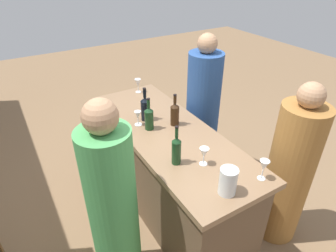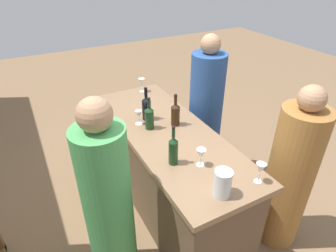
{
  "view_description": "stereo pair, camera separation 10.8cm",
  "coord_description": "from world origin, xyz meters",
  "px_view_note": "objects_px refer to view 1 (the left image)",
  "views": [
    {
      "loc": [
        -1.83,
        1.1,
        2.27
      ],
      "look_at": [
        0.0,
        0.0,
        0.96
      ],
      "focal_mm": 30.8,
      "sensor_mm": 36.0,
      "label": 1
    },
    {
      "loc": [
        -1.88,
        1.0,
        2.27
      ],
      "look_at": [
        0.0,
        0.0,
        0.96
      ],
      "focal_mm": 30.8,
      "sensor_mm": 36.0,
      "label": 2
    }
  ],
  "objects_px": {
    "wine_glass_far_left": "(138,116)",
    "person_center_guest": "(202,115)",
    "wine_glass_near_right": "(204,153)",
    "water_pitcher": "(228,181)",
    "wine_bottle_leftmost_olive_green": "(176,150)",
    "wine_bottle_center_olive_green": "(149,118)",
    "person_server_behind": "(113,209)",
    "wine_glass_near_center": "(138,83)",
    "person_left_guest": "(289,173)",
    "wine_bottle_second_left_amber_brown": "(175,113)",
    "wine_glass_near_left": "(264,166)",
    "wine_bottle_second_right_near_black": "(145,108)"
  },
  "relations": [
    {
      "from": "person_left_guest",
      "to": "wine_glass_near_center",
      "type": "bearing_deg",
      "value": -86.72
    },
    {
      "from": "wine_glass_near_left",
      "to": "water_pitcher",
      "type": "bearing_deg",
      "value": 85.72
    },
    {
      "from": "wine_bottle_leftmost_olive_green",
      "to": "person_server_behind",
      "type": "distance_m",
      "value": 0.61
    },
    {
      "from": "wine_bottle_leftmost_olive_green",
      "to": "wine_glass_near_right",
      "type": "relative_size",
      "value": 2.24
    },
    {
      "from": "wine_bottle_second_right_near_black",
      "to": "wine_glass_far_left",
      "type": "height_order",
      "value": "wine_bottle_second_right_near_black"
    },
    {
      "from": "wine_glass_far_left",
      "to": "water_pitcher",
      "type": "xyz_separation_m",
      "value": [
        -1.07,
        -0.12,
        0.0
      ]
    },
    {
      "from": "wine_bottle_second_right_near_black",
      "to": "wine_glass_near_right",
      "type": "xyz_separation_m",
      "value": [
        -0.8,
        -0.06,
        -0.02
      ]
    },
    {
      "from": "person_center_guest",
      "to": "wine_bottle_center_olive_green",
      "type": "bearing_deg",
      "value": 18.71
    },
    {
      "from": "wine_bottle_center_olive_green",
      "to": "wine_glass_near_center",
      "type": "height_order",
      "value": "wine_bottle_center_olive_green"
    },
    {
      "from": "wine_glass_near_left",
      "to": "wine_glass_near_right",
      "type": "relative_size",
      "value": 1.09
    },
    {
      "from": "wine_glass_near_center",
      "to": "person_center_guest",
      "type": "relative_size",
      "value": 0.1
    },
    {
      "from": "wine_bottle_leftmost_olive_green",
      "to": "person_center_guest",
      "type": "xyz_separation_m",
      "value": [
        0.71,
        -0.79,
        -0.29
      ]
    },
    {
      "from": "wine_bottle_second_right_near_black",
      "to": "person_server_behind",
      "type": "bearing_deg",
      "value": 138.43
    },
    {
      "from": "wine_glass_near_center",
      "to": "wine_glass_far_left",
      "type": "relative_size",
      "value": 1.12
    },
    {
      "from": "wine_glass_near_center",
      "to": "wine_glass_far_left",
      "type": "xyz_separation_m",
      "value": [
        -0.63,
        0.31,
        -0.01
      ]
    },
    {
      "from": "wine_bottle_leftmost_olive_green",
      "to": "wine_bottle_second_left_amber_brown",
      "type": "xyz_separation_m",
      "value": [
        0.47,
        -0.28,
        -0.01
      ]
    },
    {
      "from": "person_left_guest",
      "to": "person_server_behind",
      "type": "relative_size",
      "value": 0.95
    },
    {
      "from": "wine_glass_near_right",
      "to": "person_left_guest",
      "type": "relative_size",
      "value": 0.1
    },
    {
      "from": "person_left_guest",
      "to": "wine_glass_near_right",
      "type": "bearing_deg",
      "value": -34.91
    },
    {
      "from": "wine_bottle_leftmost_olive_green",
      "to": "person_left_guest",
      "type": "relative_size",
      "value": 0.21
    },
    {
      "from": "person_center_guest",
      "to": "person_server_behind",
      "type": "relative_size",
      "value": 1.02
    },
    {
      "from": "wine_glass_near_right",
      "to": "wine_glass_far_left",
      "type": "bearing_deg",
      "value": 12.34
    },
    {
      "from": "wine_glass_near_left",
      "to": "wine_glass_near_center",
      "type": "distance_m",
      "value": 1.73
    },
    {
      "from": "wine_glass_near_left",
      "to": "person_left_guest",
      "type": "distance_m",
      "value": 0.59
    },
    {
      "from": "wine_bottle_center_olive_green",
      "to": "person_left_guest",
      "type": "distance_m",
      "value": 1.27
    },
    {
      "from": "wine_glass_near_left",
      "to": "wine_glass_near_center",
      "type": "height_order",
      "value": "wine_glass_near_left"
    },
    {
      "from": "wine_bottle_second_left_amber_brown",
      "to": "wine_glass_far_left",
      "type": "xyz_separation_m",
      "value": [
        0.17,
        0.29,
        -0.02
      ]
    },
    {
      "from": "wine_glass_near_center",
      "to": "water_pitcher",
      "type": "bearing_deg",
      "value": 173.68
    },
    {
      "from": "wine_glass_near_right",
      "to": "person_center_guest",
      "type": "height_order",
      "value": "person_center_guest"
    },
    {
      "from": "wine_glass_near_right",
      "to": "person_center_guest",
      "type": "xyz_separation_m",
      "value": [
        0.83,
        -0.62,
        -0.26
      ]
    },
    {
      "from": "water_pitcher",
      "to": "person_server_behind",
      "type": "xyz_separation_m",
      "value": [
        0.41,
        0.64,
        -0.28
      ]
    },
    {
      "from": "wine_glass_near_center",
      "to": "wine_glass_near_right",
      "type": "height_order",
      "value": "wine_glass_near_center"
    },
    {
      "from": "wine_bottle_leftmost_olive_green",
      "to": "wine_glass_near_center",
      "type": "bearing_deg",
      "value": -13.56
    },
    {
      "from": "wine_bottle_center_olive_green",
      "to": "person_center_guest",
      "type": "bearing_deg",
      "value": -75.88
    },
    {
      "from": "wine_glass_near_center",
      "to": "water_pitcher",
      "type": "xyz_separation_m",
      "value": [
        -1.7,
        0.19,
        -0.01
      ]
    },
    {
      "from": "wine_bottle_center_olive_green",
      "to": "water_pitcher",
      "type": "bearing_deg",
      "value": -176.08
    },
    {
      "from": "wine_glass_near_right",
      "to": "wine_glass_far_left",
      "type": "xyz_separation_m",
      "value": [
        0.76,
        0.17,
        -0.01
      ]
    },
    {
      "from": "water_pitcher",
      "to": "person_left_guest",
      "type": "height_order",
      "value": "person_left_guest"
    },
    {
      "from": "wine_glass_near_right",
      "to": "wine_glass_near_center",
      "type": "bearing_deg",
      "value": -5.88
    },
    {
      "from": "wine_glass_near_left",
      "to": "wine_glass_near_right",
      "type": "xyz_separation_m",
      "value": [
        0.33,
        0.25,
        -0.01
      ]
    },
    {
      "from": "wine_glass_far_left",
      "to": "person_center_guest",
      "type": "bearing_deg",
      "value": -84.79
    },
    {
      "from": "wine_bottle_second_right_near_black",
      "to": "wine_glass_near_left",
      "type": "relative_size",
      "value": 2.05
    },
    {
      "from": "wine_bottle_second_left_amber_brown",
      "to": "wine_glass_near_right",
      "type": "bearing_deg",
      "value": 168.55
    },
    {
      "from": "wine_bottle_second_left_amber_brown",
      "to": "wine_bottle_second_right_near_black",
      "type": "xyz_separation_m",
      "value": [
        0.21,
        0.18,
        0.01
      ]
    },
    {
      "from": "person_left_guest",
      "to": "person_center_guest",
      "type": "height_order",
      "value": "person_center_guest"
    },
    {
      "from": "wine_glass_far_left",
      "to": "person_server_behind",
      "type": "height_order",
      "value": "person_server_behind"
    },
    {
      "from": "person_center_guest",
      "to": "person_server_behind",
      "type": "distance_m",
      "value": 1.5
    },
    {
      "from": "wine_bottle_center_olive_green",
      "to": "water_pitcher",
      "type": "relative_size",
      "value": 1.56
    },
    {
      "from": "wine_glass_far_left",
      "to": "person_center_guest",
      "type": "relative_size",
      "value": 0.08
    },
    {
      "from": "wine_bottle_second_right_near_black",
      "to": "wine_glass_far_left",
      "type": "relative_size",
      "value": 2.33
    }
  ]
}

